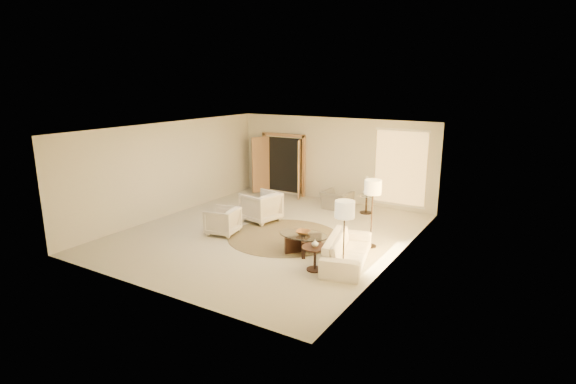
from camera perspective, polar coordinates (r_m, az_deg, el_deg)
The scene contains 18 objects.
room at distance 11.73m, azimuth -2.69°, elevation 1.25°, with size 7.04×8.04×2.83m.
windows_right at distance 10.37m, azimuth 13.68°, elevation -1.12°, with size 0.10×6.40×2.40m, color #FFC666, non-canonical shape.
window_back_corner at distance 14.29m, azimuth 14.05°, elevation 2.96°, with size 1.70×0.10×2.40m, color #FFC666, non-canonical shape.
curtains_right at distance 11.23m, azimuth 14.84°, elevation -0.30°, with size 0.06×5.20×2.60m, color #C3B481, non-canonical shape.
french_doors at distance 15.95m, azimuth -0.70°, elevation 3.46°, with size 1.95×0.66×2.16m.
area_rug at distance 11.81m, azimuth -0.55°, elevation -5.68°, with size 2.94×2.94×0.01m, color #423621.
sofa at distance 10.17m, azimuth 7.51°, elevation -7.31°, with size 2.12×0.83×0.62m, color white.
armchair_left at distance 12.99m, azimuth -3.44°, elevation -1.70°, with size 0.92×0.86×0.95m, color white.
armchair_right at distance 12.04m, azimuth -8.33°, elevation -3.50°, with size 0.76×0.72×0.79m, color white.
accent_chair at distance 14.30m, azimuth 6.24°, elevation -0.66°, with size 0.88×0.57×0.77m, color gray.
coffee_table at distance 10.72m, azimuth 1.94°, elevation -6.20°, with size 1.31×1.31×0.45m.
end_table at distance 9.72m, azimuth 3.43°, elevation -7.86°, with size 0.57×0.57×0.54m.
side_table at distance 13.99m, azimuth 9.92°, elevation -1.27°, with size 0.50×0.50×0.58m.
floor_lamp_near at distance 10.91m, azimuth 10.73°, elevation 0.23°, with size 0.41×0.41×1.68m.
floor_lamp_far at distance 9.06m, azimuth 7.21°, elevation -2.65°, with size 0.40×0.40×1.65m.
bowl at distance 10.65m, azimuth 1.95°, elevation -5.15°, with size 0.33×0.33×0.08m, color brown.
end_vase at distance 9.63m, azimuth 3.45°, elevation -6.51°, with size 0.15×0.15×0.16m, color silver.
side_vase at distance 13.90m, azimuth 9.98°, elevation 0.16°, with size 0.25×0.25×0.26m, color silver.
Camera 1 is at (6.39, -9.49, 3.98)m, focal length 28.00 mm.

